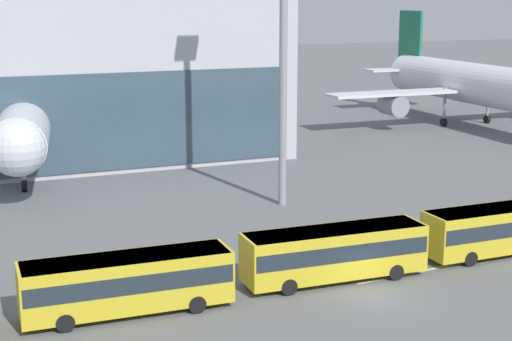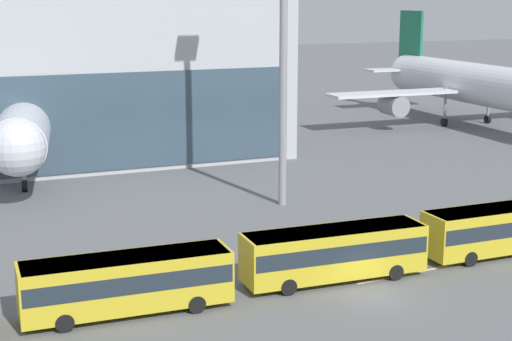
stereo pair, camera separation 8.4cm
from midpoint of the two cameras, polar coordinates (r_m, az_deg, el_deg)
The scene contains 8 objects.
ground_plane at distance 46.86m, azimuth 8.58°, elevation -9.02°, with size 440.00×440.00×0.00m, color slate.
airliner_at_gate_far at distance 85.56m, azimuth -16.24°, elevation 4.04°, with size 43.96×42.08×15.84m.
airliner_parked_remote at distance 108.96m, azimuth 15.43°, elevation 6.10°, with size 40.98×42.36×14.99m.
shuttle_bus_1 at distance 43.85m, azimuth -9.40°, elevation -7.89°, with size 11.62×3.17×3.28m.
shuttle_bus_2 at distance 48.40m, azimuth 5.70°, elevation -5.80°, with size 11.62×3.20×3.28m.
shuttle_bus_3 at distance 55.61m, azimuth 17.49°, elevation -3.89°, with size 11.55×2.92×3.28m.
floodlight_mast at distance 63.72m, azimuth 1.98°, elevation 11.54°, with size 2.17×2.17×27.40m.
lane_stripe_1 at distance 51.60m, azimuth 12.18°, elevation -7.11°, with size 10.50×0.25×0.01m, color silver.
Camera 1 is at (-22.89, -37.12, 17.15)m, focal length 55.00 mm.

